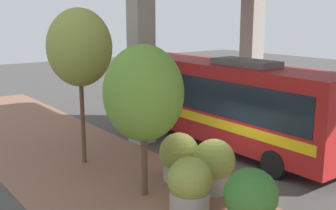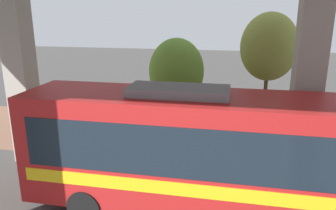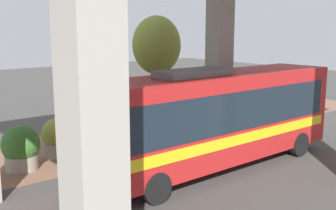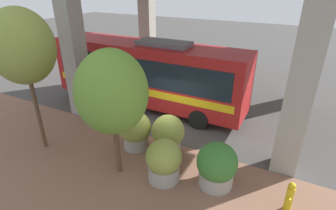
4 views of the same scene
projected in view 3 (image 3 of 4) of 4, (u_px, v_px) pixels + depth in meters
ground_plane at (117, 163)px, 16.64m from camera, size 80.00×80.00×0.00m
sidewalk_strip at (80, 147)px, 18.91m from camera, size 6.00×40.00×0.02m
bus at (215, 115)px, 15.61m from camera, size 2.52×11.20×3.87m
planter_front at (58, 138)px, 17.31m from camera, size 1.31×1.31×1.65m
planter_middle at (90, 141)px, 16.54m from camera, size 1.36×1.36×1.75m
planter_back at (117, 135)px, 17.66m from camera, size 1.37×1.37×1.68m
planter_extra at (21, 149)px, 15.74m from camera, size 1.43×1.43×1.70m
street_tree_near at (88, 74)px, 18.25m from camera, size 2.45×2.45×4.76m
street_tree_far at (157, 45)px, 20.63m from camera, size 2.39×2.39×5.86m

